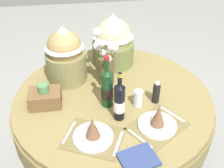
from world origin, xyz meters
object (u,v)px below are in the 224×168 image
flower_vase (105,63)px  gift_tub_back_centre (113,39)px  place_setting_right (158,121)px  wine_bottle_centre (119,101)px  pepper_mill (156,93)px  tumbler_near_right (138,98)px  place_setting_left (93,133)px  book_on_table (138,159)px  woven_basket_side_left (45,97)px  dining_table (113,111)px  wine_bottle_left (107,88)px  gift_tub_back_left (65,53)px

flower_vase → gift_tub_back_centre: (0.09, 0.28, 0.05)m
place_setting_right → gift_tub_back_centre: bearing=102.2°
wine_bottle_centre → pepper_mill: (0.27, 0.13, -0.06)m
place_setting_right → tumbler_near_right: 0.23m
place_setting_left → gift_tub_back_centre: gift_tub_back_centre is taller
place_setting_left → book_on_table: 0.30m
flower_vase → book_on_table: 0.76m
woven_basket_side_left → tumbler_near_right: bearing=-8.4°
pepper_mill → flower_vase: bearing=140.4°
flower_vase → dining_table: bearing=-79.2°
place_setting_right → book_on_table: place_setting_right is taller
dining_table → place_setting_left: (-0.17, -0.38, 0.19)m
tumbler_near_right → pepper_mill: (0.13, 0.02, 0.02)m
flower_vase → book_on_table: bearing=-82.6°
gift_tub_back_centre → place_setting_right: bearing=-77.8°
flower_vase → tumbler_near_right: 0.36m
place_setting_left → wine_bottle_left: size_ratio=1.09×
gift_tub_back_centre → dining_table: bearing=-98.2°
gift_tub_back_centre → woven_basket_side_left: size_ratio=2.02×
flower_vase → gift_tub_back_left: size_ratio=0.93×
gift_tub_back_left → pepper_mill: bearing=-30.8°
flower_vase → wine_bottle_centre: flower_vase is taller
book_on_table → flower_vase: bearing=80.8°
place_setting_right → woven_basket_side_left: 0.76m
dining_table → tumbler_near_right: 0.28m
wine_bottle_centre → pepper_mill: size_ratio=2.02×
wine_bottle_left → woven_basket_side_left: wine_bottle_left is taller
place_setting_right → pepper_mill: 0.24m
flower_vase → gift_tub_back_centre: bearing=71.5°
place_setting_right → woven_basket_side_left: woven_basket_side_left is taller
place_setting_right → pepper_mill: size_ratio=2.49×
wine_bottle_centre → gift_tub_back_left: (-0.32, 0.48, 0.09)m
flower_vase → gift_tub_back_centre: gift_tub_back_centre is taller
gift_tub_back_centre → flower_vase: bearing=-108.5°
pepper_mill → woven_basket_side_left: 0.75m
place_setting_right → gift_tub_back_centre: gift_tub_back_centre is taller
gift_tub_back_left → woven_basket_side_left: bearing=-117.5°
place_setting_right → wine_bottle_left: size_ratio=1.12×
book_on_table → pepper_mill: bearing=48.4°
wine_bottle_left → wine_bottle_centre: size_ratio=1.10×
place_setting_right → flower_vase: flower_vase is taller
place_setting_right → pepper_mill: (0.05, 0.24, 0.03)m
dining_table → tumbler_near_right: bearing=-37.7°
flower_vase → gift_tub_back_left: 0.30m
flower_vase → woven_basket_side_left: (-0.43, -0.19, -0.11)m
dining_table → place_setting_right: 0.45m
place_setting_right → woven_basket_side_left: size_ratio=2.01×
gift_tub_back_left → gift_tub_back_centre: (0.38, 0.19, -0.01)m
tumbler_near_right → pepper_mill: bearing=9.3°
place_setting_left → wine_bottle_centre: (0.18, 0.16, 0.09)m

